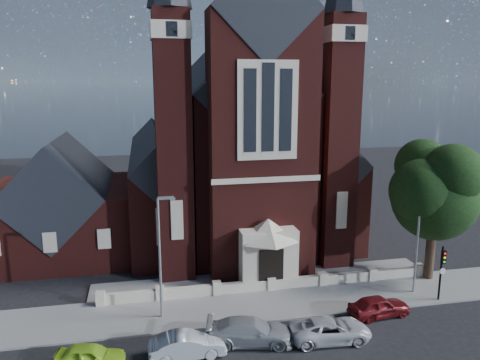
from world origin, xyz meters
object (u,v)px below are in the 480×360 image
object	(u,v)px
church	(229,149)
street_lamp_right	(419,232)
traffic_signal	(442,267)
parish_hall	(62,209)
car_silver_a	(187,345)
street_tree	(439,193)
car_white_suv	(330,330)
street_lamp_left	(161,251)
car_dark_red	(379,306)
car_silver_b	(251,331)
car_lime_van	(90,356)

from	to	relation	value
church	street_lamp_right	xyz separation A→B (m)	(10.09, -18.94, -3.59)
street_lamp_right	traffic_signal	bearing A→B (deg)	-59.99
parish_hall	car_silver_a	distance (m)	21.08
street_tree	car_silver_a	world-z (taller)	street_tree
car_white_suv	parish_hall	bearing A→B (deg)	47.33
church	street_lamp_left	xyz separation A→B (m)	(-7.91, -18.94, -3.59)
street_lamp_right	car_white_suv	distance (m)	10.44
parish_hall	car_dark_red	bearing A→B (deg)	-37.21
street_lamp_right	car_silver_a	distance (m)	17.97
parish_hall	street_lamp_left	xyz separation A→B (m)	(8.09, -14.00, 0.59)
car_silver_b	car_white_suv	size ratio (longest dim) A/B	1.06
church	car_silver_a	distance (m)	25.70
church	street_lamp_right	size ratio (longest dim) A/B	4.31
church	street_lamp_left	distance (m)	20.84
car_lime_van	car_silver_a	world-z (taller)	car_silver_a
street_lamp_right	car_white_suv	world-z (taller)	street_lamp_right
car_silver_a	car_silver_b	world-z (taller)	car_silver_b
street_lamp_right	car_dark_red	distance (m)	6.32
car_lime_van	car_dark_red	world-z (taller)	car_dark_red
street_lamp_left	car_white_suv	xyz separation A→B (m)	(9.54, -4.68, -3.93)
car_silver_a	car_dark_red	world-z (taller)	car_silver_a
street_lamp_left	car_lime_van	size ratio (longest dim) A/B	2.20
car_silver_b	car_dark_red	xyz separation A→B (m)	(8.92, 1.44, -0.05)
street_lamp_left	car_silver_a	size ratio (longest dim) A/B	1.90
parish_hall	car_silver_b	world-z (taller)	parish_hall
church	car_silver_b	world-z (taller)	church
car_silver_a	car_silver_b	xyz separation A→B (m)	(3.77, 0.63, 0.04)
car_lime_van	car_silver_b	bearing A→B (deg)	-76.86
car_white_suv	car_lime_van	bearing A→B (deg)	93.31
traffic_signal	car_dark_red	world-z (taller)	traffic_signal
traffic_signal	car_lime_van	world-z (taller)	traffic_signal
car_lime_van	car_silver_a	bearing A→B (deg)	-81.68
street_lamp_left	car_white_suv	size ratio (longest dim) A/B	1.67
parish_hall	car_lime_van	world-z (taller)	parish_hall
church	car_lime_van	size ratio (longest dim) A/B	9.50
church	car_white_suv	xyz separation A→B (m)	(1.63, -23.62, -7.51)
traffic_signal	car_white_suv	xyz separation A→B (m)	(-9.37, -3.11, -1.91)
parish_hall	traffic_signal	distance (m)	31.20
street_lamp_left	car_silver_b	size ratio (longest dim) A/B	1.58
car_silver_a	car_white_suv	world-z (taller)	car_silver_a
church	car_dark_red	distance (m)	23.55
car_silver_a	car_white_suv	size ratio (longest dim) A/B	0.88
traffic_signal	parish_hall	bearing A→B (deg)	150.02
street_lamp_left	street_lamp_right	world-z (taller)	same
church	street_lamp_right	distance (m)	21.76
street_lamp_left	car_silver_a	world-z (taller)	street_lamp_left
street_tree	street_lamp_right	bearing A→B (deg)	-145.74
street_lamp_left	street_lamp_right	bearing A→B (deg)	0.00
parish_hall	car_dark_red	world-z (taller)	parish_hall
street_tree	car_dark_red	distance (m)	10.16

